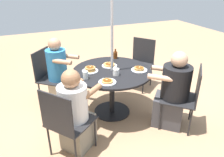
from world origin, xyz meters
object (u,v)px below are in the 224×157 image
at_px(patio_chair_south, 141,60).
at_px(pancake_plate_a, 107,82).
at_px(patio_chair_west, 50,74).
at_px(patio_chair_east, 186,95).
at_px(pancake_plate_b, 90,70).
at_px(pancake_plate_d, 109,65).
at_px(diner_north, 76,114).
at_px(patio_chair_north, 65,120).
at_px(diner_west, 59,75).
at_px(pancake_plate_c, 139,69).
at_px(patio_table, 112,77).
at_px(diner_east, 172,94).
at_px(coffee_cup, 116,72).
at_px(syrup_bottle, 115,55).
at_px(drinking_glass_a, 85,75).

bearing_deg(patio_chair_south, pancake_plate_a, 95.75).
distance_m(patio_chair_south, patio_chair_west, 1.72).
distance_m(patio_chair_east, pancake_plate_b, 1.42).
xyz_separation_m(pancake_plate_b, pancake_plate_d, (0.08, -0.34, -0.01)).
height_order(diner_north, pancake_plate_b, diner_north).
bearing_deg(patio_chair_east, patio_chair_north, 130.31).
bearing_deg(patio_chair_north, patio_chair_south, 89.50).
distance_m(patio_chair_north, pancake_plate_b, 0.98).
height_order(patio_chair_south, pancake_plate_a, patio_chair_south).
relative_size(diner_west, pancake_plate_c, 4.87).
bearing_deg(pancake_plate_b, pancake_plate_a, -167.68).
distance_m(patio_chair_north, pancake_plate_a, 0.76).
bearing_deg(pancake_plate_d, patio_chair_east, -139.67).
bearing_deg(patio_table, pancake_plate_a, 148.30).
height_order(patio_table, diner_east, diner_east).
bearing_deg(coffee_cup, patio_chair_east, -124.98).
bearing_deg(patio_chair_south, patio_chair_north, 90.50).
relative_size(diner_east, patio_chair_west, 1.22).
relative_size(patio_chair_west, pancake_plate_d, 3.93).
bearing_deg(pancake_plate_d, syrup_bottle, -38.94).
height_order(diner_east, coffee_cup, diner_east).
bearing_deg(patio_chair_north, diner_east, 54.23).
xyz_separation_m(pancake_plate_b, coffee_cup, (-0.27, -0.30, 0.02)).
height_order(diner_west, pancake_plate_d, diner_west).
xyz_separation_m(pancake_plate_a, pancake_plate_c, (0.19, -0.59, 0.01)).
distance_m(pancake_plate_c, coffee_cup, 0.39).
distance_m(diner_north, syrup_bottle, 1.44).
bearing_deg(pancake_plate_b, syrup_bottle, -57.62).
bearing_deg(syrup_bottle, pancake_plate_d, 141.06).
bearing_deg(patio_table, diner_north, 127.91).
bearing_deg(patio_chair_east, patio_table, 90.00).
distance_m(patio_chair_north, diner_north, 0.19).
bearing_deg(pancake_plate_d, diner_east, -140.96).
bearing_deg(patio_chair_south, syrup_bottle, 71.31).
distance_m(patio_chair_north, patio_chair_west, 1.39).
height_order(patio_table, diner_west, diner_west).
distance_m(coffee_cup, drinking_glass_a, 0.44).
bearing_deg(pancake_plate_c, pancake_plate_a, 107.90).
xyz_separation_m(patio_chair_east, pancake_plate_a, (0.40, 1.02, 0.22)).
bearing_deg(drinking_glass_a, diner_west, 19.26).
distance_m(patio_chair_east, patio_chair_south, 1.41).
bearing_deg(patio_chair_east, coffee_cup, 97.73).
xyz_separation_m(patio_chair_north, patio_chair_east, (-0.07, -1.67, 0.00)).
relative_size(patio_chair_north, drinking_glass_a, 8.44).
relative_size(patio_table, patio_chair_north, 1.28).
distance_m(patio_table, syrup_bottle, 0.55).
height_order(pancake_plate_a, syrup_bottle, syrup_bottle).
relative_size(patio_table, syrup_bottle, 7.23).
relative_size(patio_chair_north, pancake_plate_c, 3.93).
height_order(pancake_plate_a, drinking_glass_a, drinking_glass_a).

